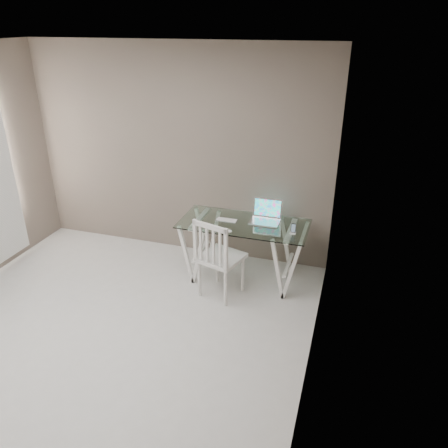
# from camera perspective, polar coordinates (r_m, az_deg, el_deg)

# --- Properties ---
(room) EXTENTS (4.50, 4.52, 2.71)m
(room) POSITION_cam_1_polar(r_m,az_deg,el_deg) (3.77, -20.66, 5.14)
(room) COLOR #BBB9B3
(room) RESTS_ON ground
(desk) EXTENTS (1.50, 0.70, 0.75)m
(desk) POSITION_cam_1_polar(r_m,az_deg,el_deg) (5.26, 2.54, -3.48)
(desk) COLOR silver
(desk) RESTS_ON ground
(chair) EXTENTS (0.55, 0.55, 0.97)m
(chair) POSITION_cam_1_polar(r_m,az_deg,el_deg) (4.83, -0.91, -4.15)
(chair) COLOR silver
(chair) RESTS_ON ground
(laptop) EXTENTS (0.34, 0.29, 0.24)m
(laptop) POSITION_cam_1_polar(r_m,az_deg,el_deg) (5.17, 5.50, 1.06)
(laptop) COLOR silver
(laptop) RESTS_ON desk
(keyboard) EXTENTS (0.26, 0.11, 0.01)m
(keyboard) POSITION_cam_1_polar(r_m,az_deg,el_deg) (5.16, 0.33, 0.52)
(keyboard) COLOR silver
(keyboard) RESTS_ON desk
(mouse) EXTENTS (0.11, 0.07, 0.04)m
(mouse) POSITION_cam_1_polar(r_m,az_deg,el_deg) (4.87, 0.43, -0.92)
(mouse) COLOR white
(mouse) RESTS_ON desk
(phone_dock) EXTENTS (0.06, 0.06, 0.12)m
(phone_dock) POSITION_cam_1_polar(r_m,az_deg,el_deg) (4.90, 9.02, -0.89)
(phone_dock) COLOR white
(phone_dock) RESTS_ON desk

